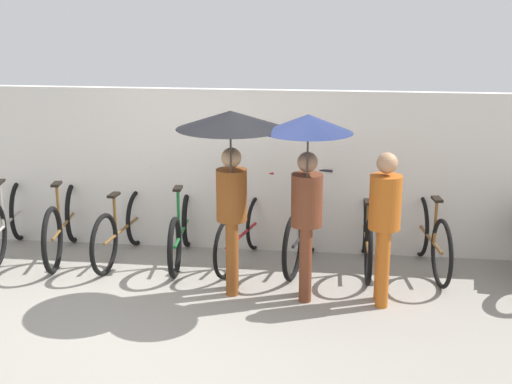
{
  "coord_description": "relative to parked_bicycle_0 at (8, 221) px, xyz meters",
  "views": [
    {
      "loc": [
        1.48,
        -6.23,
        3.05
      ],
      "look_at": [
        0.58,
        1.17,
        1.0
      ],
      "focal_mm": 50.0,
      "sensor_mm": 36.0,
      "label": 1
    }
  ],
  "objects": [
    {
      "name": "parked_bicycle_0",
      "position": [
        0.0,
        0.0,
        0.0
      ],
      "size": [
        0.46,
        1.78,
        1.05
      ],
      "rotation": [
        0.0,
        0.0,
        1.72
      ],
      "color": "black",
      "rests_on": "ground"
    },
    {
      "name": "parked_bicycle_3",
      "position": [
        2.17,
        -0.02,
        -0.04
      ],
      "size": [
        0.44,
        1.73,
        0.97
      ],
      "rotation": [
        0.0,
        0.0,
        1.64
      ],
      "color": "black",
      "rests_on": "ground"
    },
    {
      "name": "ground_plane",
      "position": [
        2.53,
        -1.64,
        -0.4
      ],
      "size": [
        30.0,
        30.0,
        0.0
      ],
      "primitive_type": "plane",
      "color": "gray"
    },
    {
      "name": "pedestrian_leading",
      "position": [
        2.92,
        -0.98,
        1.19
      ],
      "size": [
        1.08,
        1.08,
        1.97
      ],
      "rotation": [
        0.0,
        0.0,
        3.26
      ],
      "color": "brown",
      "rests_on": "ground"
    },
    {
      "name": "parked_bicycle_2",
      "position": [
        1.45,
        -0.04,
        -0.03
      ],
      "size": [
        0.44,
        1.75,
        1.04
      ],
      "rotation": [
        0.0,
        0.0,
        1.48
      ],
      "color": "black",
      "rests_on": "ground"
    },
    {
      "name": "pedestrian_center",
      "position": [
        3.69,
        -1.03,
        1.09
      ],
      "size": [
        0.88,
        0.88,
        1.96
      ],
      "rotation": [
        0.0,
        0.0,
        3.18
      ],
      "color": "brown",
      "rests_on": "ground"
    },
    {
      "name": "parked_bicycle_6",
      "position": [
        4.34,
        0.03,
        -0.02
      ],
      "size": [
        0.44,
        1.75,
        1.11
      ],
      "rotation": [
        0.0,
        0.0,
        1.59
      ],
      "color": "black",
      "rests_on": "ground"
    },
    {
      "name": "parked_bicycle_4",
      "position": [
        2.9,
        0.01,
        -0.04
      ],
      "size": [
        0.54,
        1.66,
        1.0
      ],
      "rotation": [
        0.0,
        0.0,
        1.35
      ],
      "color": "black",
      "rests_on": "ground"
    },
    {
      "name": "parked_bicycle_5",
      "position": [
        3.62,
        0.01,
        -0.01
      ],
      "size": [
        0.5,
        1.69,
        1.05
      ],
      "rotation": [
        0.0,
        0.0,
        1.38
      ],
      "color": "black",
      "rests_on": "ground"
    },
    {
      "name": "pedestrian_trailing",
      "position": [
        4.47,
        -0.99,
        0.52
      ],
      "size": [
        0.32,
        0.32,
        1.58
      ],
      "rotation": [
        0.0,
        0.0,
        3.18
      ],
      "color": "#B25619",
      "rests_on": "ground"
    },
    {
      "name": "parked_bicycle_7",
      "position": [
        5.06,
        0.03,
        -0.0
      ],
      "size": [
        0.44,
        1.74,
        1.09
      ],
      "rotation": [
        0.0,
        0.0,
        1.71
      ],
      "color": "black",
      "rests_on": "ground"
    },
    {
      "name": "parked_bicycle_1",
      "position": [
        0.72,
        -0.03,
        -0.0
      ],
      "size": [
        0.46,
        1.84,
        1.0
      ],
      "rotation": [
        0.0,
        0.0,
        1.71
      ],
      "color": "black",
      "rests_on": "ground"
    },
    {
      "name": "back_wall",
      "position": [
        2.53,
        0.5,
        0.59
      ],
      "size": [
        14.23,
        0.12,
        1.99
      ],
      "color": "silver",
      "rests_on": "ground"
    }
  ]
}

